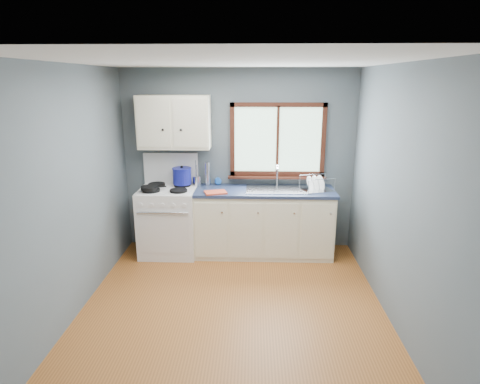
{
  "coord_description": "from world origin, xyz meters",
  "views": [
    {
      "loc": [
        0.21,
        -3.7,
        2.35
      ],
      "look_at": [
        0.05,
        0.9,
        1.05
      ],
      "focal_mm": 30.0,
      "sensor_mm": 36.0,
      "label": 1
    }
  ],
  "objects_px": {
    "gas_range": "(169,219)",
    "utensil_crock": "(197,181)",
    "sink": "(278,194)",
    "skillet": "(149,188)",
    "thermos": "(207,174)",
    "base_cabinets": "(264,225)",
    "dish_rack": "(316,187)",
    "stockpot": "(182,176)"
  },
  "relations": [
    {
      "from": "sink",
      "to": "skillet",
      "type": "height_order",
      "value": "sink"
    },
    {
      "from": "gas_range",
      "to": "skillet",
      "type": "distance_m",
      "value": 0.56
    },
    {
      "from": "gas_range",
      "to": "utensil_crock",
      "type": "relative_size",
      "value": 3.76
    },
    {
      "from": "stockpot",
      "to": "utensil_crock",
      "type": "xyz_separation_m",
      "value": [
        0.2,
        0.04,
        -0.08
      ]
    },
    {
      "from": "utensil_crock",
      "to": "stockpot",
      "type": "bearing_deg",
      "value": -167.66
    },
    {
      "from": "base_cabinets",
      "to": "skillet",
      "type": "distance_m",
      "value": 1.62
    },
    {
      "from": "sink",
      "to": "dish_rack",
      "type": "xyz_separation_m",
      "value": [
        0.51,
        -0.02,
        0.11
      ]
    },
    {
      "from": "gas_range",
      "to": "utensil_crock",
      "type": "height_order",
      "value": "gas_range"
    },
    {
      "from": "gas_range",
      "to": "skillet",
      "type": "height_order",
      "value": "gas_range"
    },
    {
      "from": "skillet",
      "to": "dish_rack",
      "type": "xyz_separation_m",
      "value": [
        2.19,
        0.17,
        -0.01
      ]
    },
    {
      "from": "sink",
      "to": "base_cabinets",
      "type": "bearing_deg",
      "value": 179.87
    },
    {
      "from": "gas_range",
      "to": "dish_rack",
      "type": "distance_m",
      "value": 2.05
    },
    {
      "from": "utensil_crock",
      "to": "thermos",
      "type": "height_order",
      "value": "utensil_crock"
    },
    {
      "from": "skillet",
      "to": "utensil_crock",
      "type": "height_order",
      "value": "utensil_crock"
    },
    {
      "from": "gas_range",
      "to": "skillet",
      "type": "bearing_deg",
      "value": -138.02
    },
    {
      "from": "thermos",
      "to": "dish_rack",
      "type": "bearing_deg",
      "value": -8.19
    },
    {
      "from": "gas_range",
      "to": "dish_rack",
      "type": "height_order",
      "value": "gas_range"
    },
    {
      "from": "stockpot",
      "to": "dish_rack",
      "type": "relative_size",
      "value": 0.63
    },
    {
      "from": "gas_range",
      "to": "utensil_crock",
      "type": "bearing_deg",
      "value": 25.51
    },
    {
      "from": "base_cabinets",
      "to": "gas_range",
      "type": "bearing_deg",
      "value": -179.18
    },
    {
      "from": "skillet",
      "to": "dish_rack",
      "type": "distance_m",
      "value": 2.2
    },
    {
      "from": "sink",
      "to": "thermos",
      "type": "bearing_deg",
      "value": 168.79
    },
    {
      "from": "sink",
      "to": "gas_range",
      "type": "bearing_deg",
      "value": -179.29
    },
    {
      "from": "base_cabinets",
      "to": "sink",
      "type": "bearing_deg",
      "value": -0.13
    },
    {
      "from": "utensil_crock",
      "to": "dish_rack",
      "type": "distance_m",
      "value": 1.63
    },
    {
      "from": "sink",
      "to": "skillet",
      "type": "distance_m",
      "value": 1.7
    },
    {
      "from": "thermos",
      "to": "dish_rack",
      "type": "relative_size",
      "value": 0.71
    },
    {
      "from": "base_cabinets",
      "to": "skillet",
      "type": "relative_size",
      "value": 5.25
    },
    {
      "from": "utensil_crock",
      "to": "thermos",
      "type": "xyz_separation_m",
      "value": [
        0.14,
        0.03,
        0.09
      ]
    },
    {
      "from": "skillet",
      "to": "thermos",
      "type": "relative_size",
      "value": 1.07
    },
    {
      "from": "gas_range",
      "to": "utensil_crock",
      "type": "distance_m",
      "value": 0.65
    },
    {
      "from": "utensil_crock",
      "to": "dish_rack",
      "type": "height_order",
      "value": "utensil_crock"
    },
    {
      "from": "skillet",
      "to": "dish_rack",
      "type": "height_order",
      "value": "dish_rack"
    },
    {
      "from": "gas_range",
      "to": "utensil_crock",
      "type": "xyz_separation_m",
      "value": [
        0.38,
        0.18,
        0.5
      ]
    },
    {
      "from": "base_cabinets",
      "to": "thermos",
      "type": "height_order",
      "value": "thermos"
    },
    {
      "from": "base_cabinets",
      "to": "sink",
      "type": "relative_size",
      "value": 2.2
    },
    {
      "from": "base_cabinets",
      "to": "dish_rack",
      "type": "xyz_separation_m",
      "value": [
        0.69,
        -0.02,
        0.56
      ]
    },
    {
      "from": "sink",
      "to": "dish_rack",
      "type": "relative_size",
      "value": 1.81
    },
    {
      "from": "sink",
      "to": "stockpot",
      "type": "xyz_separation_m",
      "value": [
        -1.31,
        0.12,
        0.22
      ]
    },
    {
      "from": "base_cabinets",
      "to": "dish_rack",
      "type": "relative_size",
      "value": 3.99
    },
    {
      "from": "skillet",
      "to": "stockpot",
      "type": "xyz_separation_m",
      "value": [
        0.38,
        0.31,
        0.09
      ]
    },
    {
      "from": "stockpot",
      "to": "dish_rack",
      "type": "bearing_deg",
      "value": -4.41
    }
  ]
}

